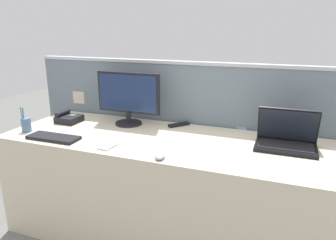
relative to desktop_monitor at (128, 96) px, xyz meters
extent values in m
plane|color=slate|center=(0.39, -0.22, -0.98)|extent=(10.00, 10.00, 0.00)
cube|color=beige|center=(0.39, -0.22, -0.60)|extent=(2.27, 0.78, 0.75)
cube|color=slate|center=(0.39, 0.21, -0.37)|extent=(2.64, 0.06, 1.21)
cube|color=#B7BAC1|center=(0.39, 0.21, 0.25)|extent=(2.64, 0.07, 0.02)
cube|color=beige|center=(-0.59, 0.18, -0.09)|extent=(0.11, 0.01, 0.11)
cube|color=#66ADD1|center=(0.85, 0.18, -0.24)|extent=(0.07, 0.01, 0.07)
cylinder|color=black|center=(0.00, -0.01, -0.21)|extent=(0.21, 0.21, 0.02)
cylinder|color=black|center=(0.00, -0.01, -0.16)|extent=(0.04, 0.04, 0.09)
cube|color=black|center=(0.00, 0.00, 0.03)|extent=(0.51, 0.03, 0.31)
cube|color=#19284C|center=(0.00, -0.01, 0.03)|extent=(0.48, 0.01, 0.28)
cube|color=black|center=(1.16, -0.13, -0.21)|extent=(0.37, 0.25, 0.02)
cube|color=black|center=(1.16, -0.12, -0.20)|extent=(0.33, 0.18, 0.00)
cube|color=black|center=(1.16, -0.04, -0.09)|extent=(0.37, 0.09, 0.23)
cube|color=black|center=(1.16, -0.05, -0.09)|extent=(0.35, 0.08, 0.21)
cube|color=black|center=(-0.47, -0.13, -0.20)|extent=(0.17, 0.17, 0.05)
cube|color=#4C6B5B|center=(-0.45, -0.11, -0.17)|extent=(0.05, 0.06, 0.01)
cylinder|color=black|center=(-0.53, -0.13, -0.15)|extent=(0.04, 0.15, 0.04)
cube|color=black|center=(-0.32, -0.50, -0.21)|extent=(0.36, 0.14, 0.02)
ellipsoid|color=#B2B5BC|center=(0.48, -0.55, -0.21)|extent=(0.08, 0.11, 0.03)
cylinder|color=#4C7093|center=(-0.61, -0.44, -0.17)|extent=(0.07, 0.07, 0.10)
cylinder|color=blue|center=(-0.62, -0.44, -0.11)|extent=(0.01, 0.01, 0.14)
cylinder|color=#238438|center=(-0.62, -0.45, -0.11)|extent=(0.03, 0.02, 0.14)
cube|color=#B7BAC1|center=(0.11, -0.50, -0.22)|extent=(0.08, 0.13, 0.01)
cube|color=black|center=(0.38, 0.09, -0.21)|extent=(0.14, 0.16, 0.02)
camera|label=1|loc=(1.14, -2.12, 0.51)|focal=33.87mm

